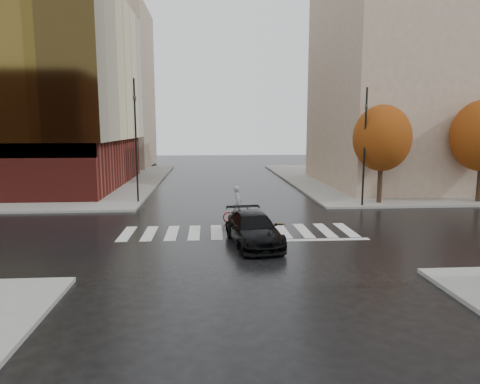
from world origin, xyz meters
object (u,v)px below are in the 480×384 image
Objects in this scene: sedan at (253,229)px; traffic_light_ne at (365,139)px; fire_hydrant at (87,194)px; cyclist at (239,210)px; traffic_light_nw at (136,131)px.

sedan is 12.10m from traffic_light_ne.
traffic_light_ne is 10.93× the size of fire_hydrant.
sedan is 15.80m from fire_hydrant.
cyclist is at bearing 87.07° from sedan.
traffic_light_nw is (-6.80, 10.80, 4.25)m from sedan.
traffic_light_ne is at bearing -10.82° from fire_hydrant.
sedan is 0.64× the size of traffic_light_ne.
fire_hydrant is at bearing 124.13° from sedan.
traffic_light_ne reaches higher than sedan.
fire_hydrant is (-18.50, 3.53, -3.92)m from traffic_light_ne.
sedan is 2.34× the size of cyclist.
sedan is 7.01× the size of fire_hydrant.
traffic_light_ne is (8.00, 8.27, 3.75)m from sedan.
cyclist is 0.25× the size of traffic_light_nw.
fire_hydrant is (-10.50, 11.80, -0.17)m from sedan.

